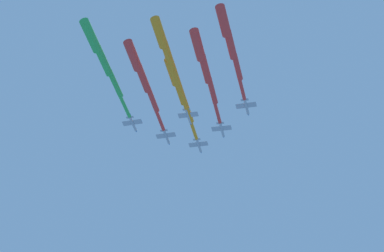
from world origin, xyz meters
The scene contains 6 objects.
jet_lead centered at (19.13, 4.94, 183.30)m, with size 54.86×18.66×3.72m.
jet_port_inner centered at (33.30, -3.87, 182.36)m, with size 57.29×19.22×3.69m.
jet_starboard_inner centered at (26.97, 20.09, 181.39)m, with size 57.34×19.99×3.74m.
jet_port_mid centered at (38.07, 10.21, 182.71)m, with size 55.09×18.96×3.73m.
jet_starboard_mid centered at (47.26, -13.13, 183.64)m, with size 59.41×19.15×3.70m.
jet_port_outer centered at (31.77, 33.16, 182.76)m, with size 55.14×18.14×3.73m.
Camera 1 is at (158.71, 85.14, 11.50)m, focal length 54.93 mm.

